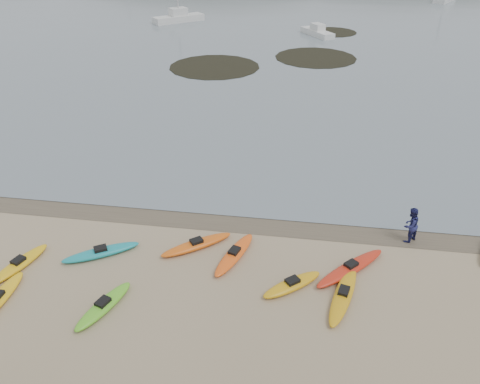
# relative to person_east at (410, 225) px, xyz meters

# --- Properties ---
(ground) EXTENTS (600.00, 600.00, 0.00)m
(ground) POSITION_rel_person_east_xyz_m (-8.15, 0.80, -0.89)
(ground) COLOR tan
(ground) RESTS_ON ground
(wet_sand) EXTENTS (60.00, 60.00, 0.00)m
(wet_sand) POSITION_rel_person_east_xyz_m (-8.15, 0.50, -0.89)
(wet_sand) COLOR brown
(wet_sand) RESTS_ON ground
(kayaks) EXTENTS (22.81, 10.09, 0.34)m
(kayaks) POSITION_rel_person_east_xyz_m (-8.22, -3.54, -0.72)
(kayaks) COLOR #64C928
(kayaks) RESTS_ON ground
(person_east) EXTENTS (1.10, 1.09, 1.79)m
(person_east) POSITION_rel_person_east_xyz_m (0.00, 0.00, 0.00)
(person_east) COLOR navy
(person_east) RESTS_ON ground
(kelp_mats) EXTENTS (19.89, 25.75, 0.04)m
(kelp_mats) POSITION_rel_person_east_xyz_m (-8.44, 32.84, -0.87)
(kelp_mats) COLOR black
(kelp_mats) RESTS_ON water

